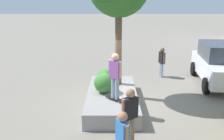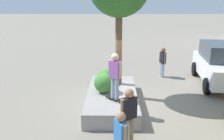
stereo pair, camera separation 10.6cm
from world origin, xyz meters
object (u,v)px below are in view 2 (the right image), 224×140
at_px(pedestrian_crossing, 129,113).
at_px(passerby_with_bag, 163,60).
at_px(bystander_watching, 121,137).
at_px(planter_ledge, 112,98).
at_px(skateboarder, 115,73).
at_px(police_car, 221,64).
at_px(skateboard, 115,99).

height_order(pedestrian_crossing, passerby_with_bag, pedestrian_crossing).
height_order(bystander_watching, pedestrian_crossing, pedestrian_crossing).
bearing_deg(pedestrian_crossing, planter_ledge, -169.39).
bearing_deg(pedestrian_crossing, passerby_with_bag, 161.25).
relative_size(planter_ledge, skateboarder, 2.47).
relative_size(planter_ledge, police_car, 0.91).
bearing_deg(police_car, pedestrian_crossing, -42.26).
height_order(skateboard, police_car, police_car).
height_order(police_car, passerby_with_bag, police_car).
xyz_separation_m(skateboarder, police_car, (-3.42, 5.20, -0.58)).
height_order(skateboarder, passerby_with_bag, skateboarder).
distance_m(planter_ledge, skateboard, 0.93).
bearing_deg(pedestrian_crossing, skateboarder, -167.95).
xyz_separation_m(planter_ledge, passerby_with_bag, (-3.69, 2.68, 0.65)).
bearing_deg(pedestrian_crossing, police_car, 137.74).
xyz_separation_m(skateboarder, bystander_watching, (2.99, 0.14, -0.70)).
relative_size(skateboarder, police_car, 0.37).
bearing_deg(skateboard, passerby_with_bag, 150.49).
distance_m(bystander_watching, pedestrian_crossing, 1.16).
height_order(skateboarder, bystander_watching, skateboarder).
height_order(skateboarder, pedestrian_crossing, skateboarder).
relative_size(bystander_watching, pedestrian_crossing, 0.91).
relative_size(skateboard, passerby_with_bag, 0.45).
bearing_deg(passerby_with_bag, police_car, 66.84).
xyz_separation_m(skateboard, skateboarder, (0.00, 0.00, 0.98)).
relative_size(planter_ledge, pedestrian_crossing, 2.39).
relative_size(skateboarder, bystander_watching, 1.07).
distance_m(skateboard, police_car, 6.24).
relative_size(skateboard, pedestrian_crossing, 0.42).
distance_m(skateboarder, passerby_with_bag, 5.27).
bearing_deg(passerby_with_bag, planter_ledge, -36.04).
height_order(skateboard, pedestrian_crossing, pedestrian_crossing).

